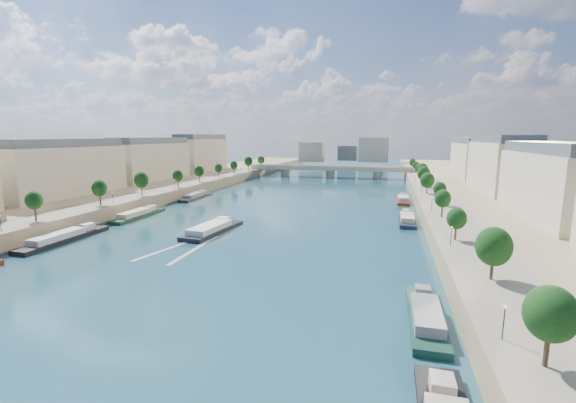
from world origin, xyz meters
The scene contains 17 objects.
ground centered at (0.00, 100.00, 0.00)m, with size 700.00×700.00×0.00m, color #0C3137.
quay_left centered at (-72.00, 100.00, 2.50)m, with size 44.00×520.00×5.00m, color #9E8460.
quay_right centered at (72.00, 100.00, 2.50)m, with size 44.00×520.00×5.00m, color #9E8460.
pave_left centered at (-57.00, 100.00, 5.05)m, with size 14.00×520.00×0.10m, color gray.
pave_right centered at (57.00, 100.00, 5.05)m, with size 14.00×520.00×0.10m, color gray.
trees_left centered at (-55.00, 102.00, 10.48)m, with size 4.80×268.80×8.26m.
trees_right centered at (55.00, 110.00, 10.48)m, with size 4.80×268.80×8.26m.
lamps_left centered at (-52.50, 90.00, 7.78)m, with size 0.36×200.36×4.28m.
lamps_right centered at (52.50, 105.00, 7.78)m, with size 0.36×200.36×4.28m.
buildings_left centered at (-85.00, 112.00, 16.45)m, with size 16.00×226.00×23.20m.
buildings_right centered at (85.00, 112.00, 16.45)m, with size 16.00×226.00×23.20m.
skyline centered at (3.19, 319.52, 14.66)m, with size 79.00×42.00×22.00m.
bridge centered at (0.00, 222.47, 5.08)m, with size 112.00×12.00×8.15m.
tour_barge centered at (-10.85, 60.67, 0.89)m, with size 9.69×25.64×3.59m.
wake centered at (-10.85, 44.00, 0.02)m, with size 10.74×26.02×0.04m.
moored_barges_left centered at (-45.50, 42.03, 0.84)m, with size 5.00×164.79×3.60m.
moored_barges_right centered at (45.50, 55.34, 0.84)m, with size 5.00×162.01×3.60m.
Camera 1 is at (39.02, -40.98, 28.28)m, focal length 24.00 mm.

